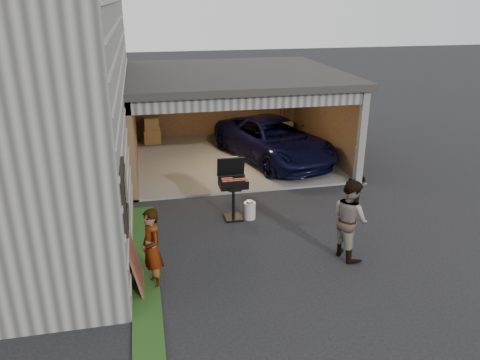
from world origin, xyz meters
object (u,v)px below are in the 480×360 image
object	(u,v)px
woman	(152,249)
plywood_panel	(136,265)
hand_truck	(358,177)
man	(350,219)
propane_tank	(250,211)
bbq_grill	(233,185)
minivan	(274,142)

from	to	relation	value
woman	plywood_panel	xyz separation A→B (m)	(-0.30, -0.00, -0.30)
woman	hand_truck	xyz separation A→B (m)	(5.98, 3.98, -0.56)
man	hand_truck	world-z (taller)	man
propane_tank	plywood_panel	world-z (taller)	plywood_panel
man	propane_tank	distance (m)	2.74
man	hand_truck	size ratio (longest dim) A/B	1.46
bbq_grill	hand_truck	size ratio (longest dim) A/B	1.28
woman	propane_tank	world-z (taller)	woman
plywood_panel	hand_truck	size ratio (longest dim) A/B	0.85
man	bbq_grill	size ratio (longest dim) A/B	1.14
man	hand_truck	distance (m)	4.22
bbq_grill	plywood_panel	bearing A→B (deg)	-132.31
plywood_panel	hand_truck	bearing A→B (deg)	32.34
propane_tank	minivan	bearing A→B (deg)	66.74
bbq_grill	plywood_panel	size ratio (longest dim) A/B	1.49
propane_tank	plywood_panel	size ratio (longest dim) A/B	0.43
woman	man	bearing A→B (deg)	74.63
hand_truck	minivan	bearing A→B (deg)	112.16
propane_tank	hand_truck	world-z (taller)	hand_truck
minivan	man	size ratio (longest dim) A/B	2.86
plywood_panel	man	bearing A→B (deg)	3.99
woman	propane_tank	xyz separation A→B (m)	(2.40, 2.43, -0.58)
woman	bbq_grill	world-z (taller)	woman
woman	man	size ratio (longest dim) A/B	0.93
woman	propane_tank	bearing A→B (deg)	115.70
propane_tank	plywood_panel	distance (m)	3.65
man	propane_tank	world-z (taller)	man
bbq_grill	woman	bearing A→B (deg)	-128.39
man	propane_tank	bearing A→B (deg)	24.15
woman	propane_tank	size ratio (longest dim) A/B	3.71
man	bbq_grill	distance (m)	3.00
hand_truck	woman	bearing A→B (deg)	-161.08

